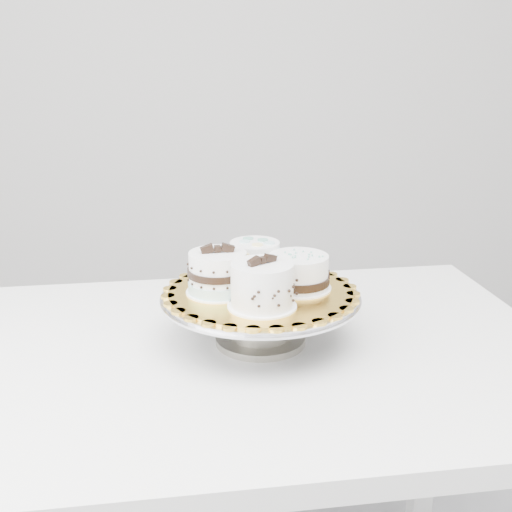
{
  "coord_description": "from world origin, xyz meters",
  "views": [
    {
      "loc": [
        -0.24,
        -0.94,
        1.24
      ],
      "look_at": [
        -0.09,
        0.08,
        0.91
      ],
      "focal_mm": 45.0,
      "sensor_mm": 36.0,
      "label": 1
    }
  ],
  "objects": [
    {
      "name": "wall_back",
      "position": [
        0.0,
        1.75,
        1.4
      ],
      "size": [
        3.5,
        0.02,
        2.8
      ],
      "primitive_type": "cube",
      "color": "beige",
      "rests_on": "floor"
    },
    {
      "name": "table",
      "position": [
        -0.12,
        0.06,
        0.66
      ],
      "size": [
        1.13,
        0.76,
        0.75
      ],
      "rotation": [
        0.0,
        0.0,
        0.0
      ],
      "color": "white",
      "rests_on": "floor"
    },
    {
      "name": "cake_board",
      "position": [
        -0.08,
        0.08,
        0.85
      ],
      "size": [
        0.36,
        0.36,
        0.0
      ],
      "primitive_type": "cylinder",
      "rotation": [
        0.0,
        0.0,
        0.15
      ],
      "color": "gold",
      "rests_on": "cake_stand"
    },
    {
      "name": "cake_swirl",
      "position": [
        -0.09,
        0.0,
        0.88
      ],
      "size": [
        0.14,
        0.14,
        0.09
      ],
      "rotation": [
        0.0,
        0.0,
        0.52
      ],
      "color": "white",
      "rests_on": "cake_board"
    },
    {
      "name": "cake_stand",
      "position": [
        -0.08,
        0.08,
        0.81
      ],
      "size": [
        0.35,
        0.35,
        0.09
      ],
      "color": "gray",
      "rests_on": "table"
    },
    {
      "name": "cake_ribbon",
      "position": [
        -0.01,
        0.08,
        0.88
      ],
      "size": [
        0.13,
        0.13,
        0.06
      ],
      "rotation": [
        0.0,
        0.0,
        -0.24
      ],
      "color": "white",
      "rests_on": "cake_board"
    },
    {
      "name": "cake_dots",
      "position": [
        -0.08,
        0.15,
        0.88
      ],
      "size": [
        0.11,
        0.11,
        0.07
      ],
      "rotation": [
        0.0,
        0.0,
        0.16
      ],
      "color": "white",
      "rests_on": "cake_board"
    },
    {
      "name": "cake_banded",
      "position": [
        -0.15,
        0.08,
        0.88
      ],
      "size": [
        0.11,
        0.11,
        0.09
      ],
      "rotation": [
        0.0,
        0.0,
        0.04
      ],
      "color": "white",
      "rests_on": "cake_board"
    }
  ]
}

